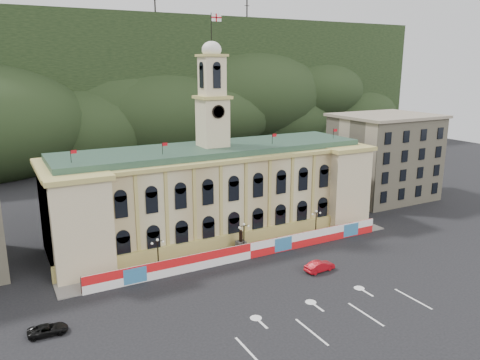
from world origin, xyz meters
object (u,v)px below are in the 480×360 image
lamp_center (244,236)px  statue (241,245)px  black_suv (48,330)px  red_sedan (320,266)px

lamp_center → statue: bearing=90.0°
statue → black_suv: (-30.00, -10.55, -0.60)m
red_sedan → statue: bearing=25.6°
lamp_center → black_suv: bearing=-162.3°
statue → lamp_center: 2.14m
statue → lamp_center: bearing=-90.0°
red_sedan → black_suv: (-36.61, 1.15, -0.18)m
lamp_center → black_suv: 31.58m
statue → red_sedan: (6.61, -11.71, -0.42)m
statue → black_suv: size_ratio=0.85×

